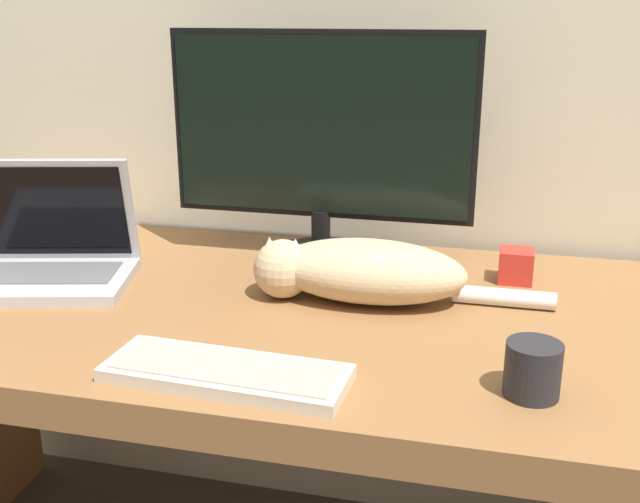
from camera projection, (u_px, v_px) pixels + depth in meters
The scene contains 7 objects.
desk at pixel (297, 371), 1.39m from camera, with size 1.79×0.79×0.72m.
monitor at pixel (321, 142), 1.51m from camera, with size 0.62×0.20×0.47m.
laptop at pixel (50, 258), 1.44m from camera, with size 0.35×0.29×0.23m.
external_keyboard at pixel (226, 373), 1.07m from camera, with size 0.36×0.14×0.02m.
cat at pixel (360, 269), 1.35m from camera, with size 0.54×0.17×0.11m.
coffee_mug at pixel (533, 370), 1.02m from camera, with size 0.08×0.08×0.08m.
small_toy at pixel (516, 266), 1.45m from camera, with size 0.06×0.06×0.06m.
Camera 1 is at (0.34, -0.81, 1.23)m, focal length 42.00 mm.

